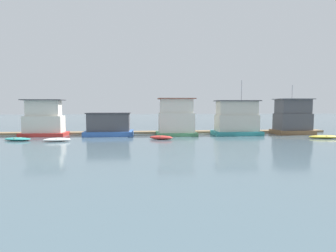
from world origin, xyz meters
The scene contains 11 objects.
ground_plane centered at (0.00, 0.00, 0.00)m, with size 200.00×200.00×0.00m, color #475B66.
dock_walkway centered at (0.00, 2.89, 0.15)m, with size 51.00×1.95×0.30m, color #846B4C.
houseboat_red centered at (-17.39, 0.57, 2.18)m, with size 6.05×3.30×5.12m.
houseboat_blue centered at (-8.34, 0.21, 1.51)m, with size 6.78×3.92×3.27m.
houseboat_green centered at (1.25, -0.25, 2.45)m, with size 5.75×3.96×5.33m.
houseboat_teal centered at (10.11, -0.53, 2.29)m, with size 6.83×3.78×7.96m.
houseboat_brown centered at (18.95, -0.10, 2.45)m, with size 5.48×3.74×7.33m.
dinghy_teal centered at (-18.78, -4.33, 0.19)m, with size 3.63×2.19×0.37m.
dinghy_white centered at (-13.71, -5.65, 0.22)m, with size 3.24×1.55×0.43m.
dinghy_red centered at (-1.23, -4.82, 0.25)m, with size 3.17×1.95×0.49m.
dinghy_yellow centered at (20.12, -5.77, 0.21)m, with size 4.25×1.63×0.42m.
Camera 1 is at (-3.36, -37.63, 4.21)m, focal length 28.00 mm.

